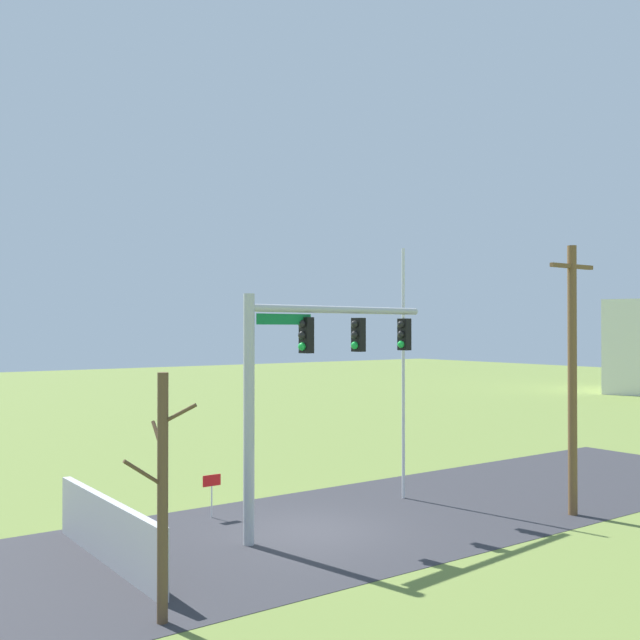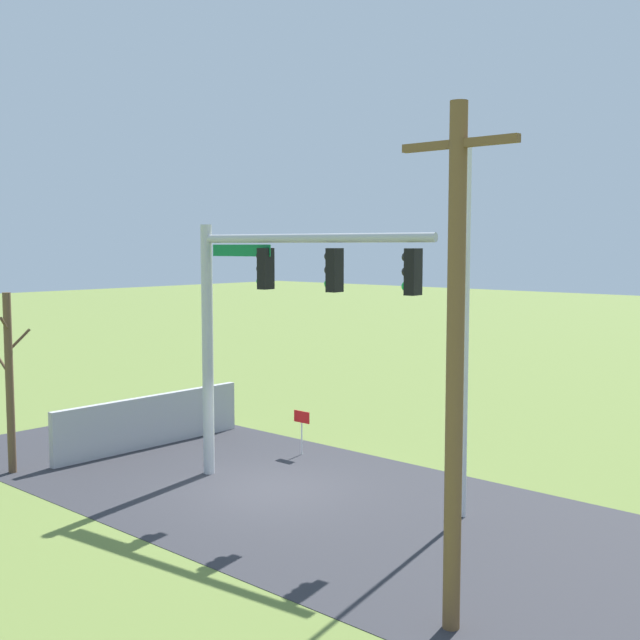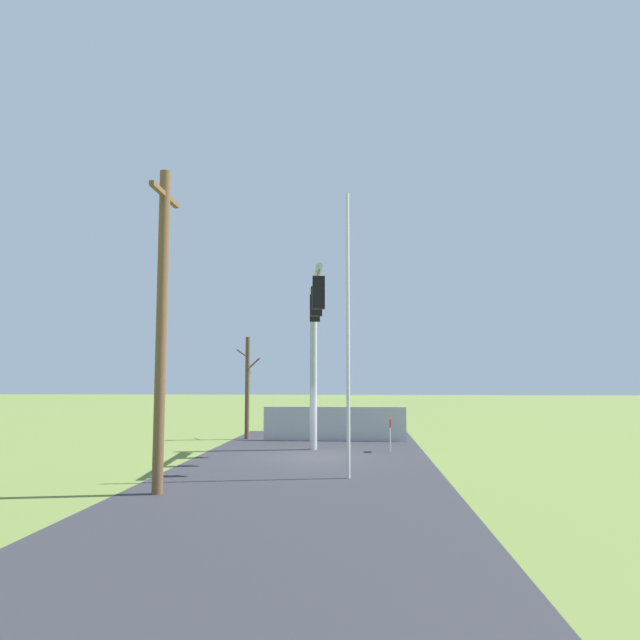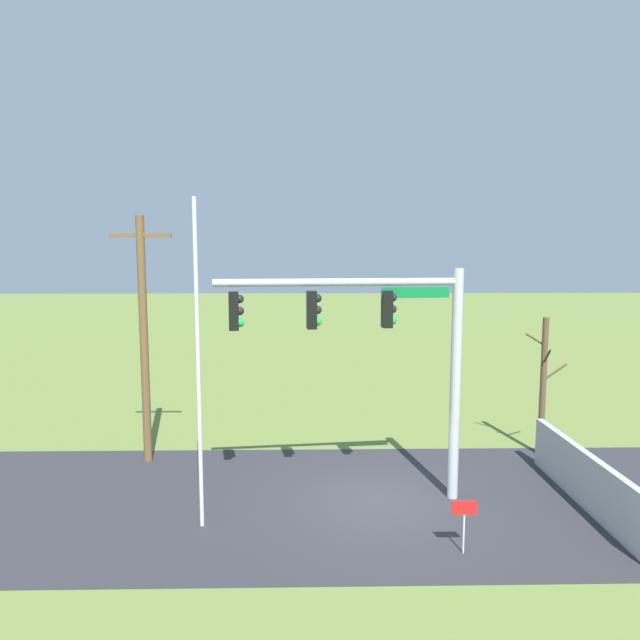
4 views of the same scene
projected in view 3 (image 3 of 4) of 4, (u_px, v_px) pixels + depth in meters
The scene contains 9 objects.
ground_plane at pixel (312, 457), 20.77m from camera, with size 160.00×160.00×0.00m, color olive.
road_surface at pixel (300, 475), 16.80m from camera, with size 28.00×8.00×0.01m, color #2D2D33.
sidewalk_corner at pixel (315, 447), 23.83m from camera, with size 6.00×6.00×0.01m, color #B7B5AD.
retaining_fence at pixel (335, 424), 26.18m from camera, with size 0.20×6.22×1.47m, color #A8A8AD.
signal_mast at pixel (315, 329), 21.35m from camera, with size 6.43×0.95×6.25m.
flagpole at pixel (348, 333), 16.64m from camera, with size 0.10×0.10×7.93m, color silver.
utility_pole at pixel (162, 322), 14.43m from camera, with size 1.90×0.26×7.78m.
bare_tree at pixel (247, 386), 27.03m from camera, with size 1.27×1.02×4.58m.
open_sign at pixel (390, 427), 22.25m from camera, with size 0.56×0.04×1.22m.
Camera 3 is at (-21.06, -1.75, 2.70)m, focal length 33.74 mm.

